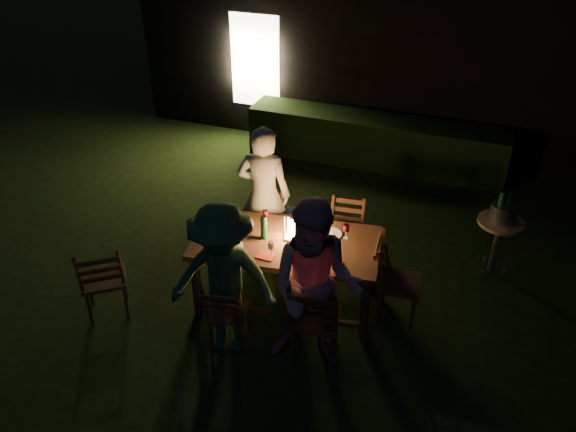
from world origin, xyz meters
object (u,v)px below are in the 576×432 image
at_px(chair_far_left, 264,239).
at_px(bottle_bucket_b, 509,208).
at_px(chair_far_right, 343,248).
at_px(bottle_bucket_a, 500,210).
at_px(person_house_side, 264,195).
at_px(dining_table, 286,247).
at_px(chair_near_right, 315,331).
at_px(lantern, 292,227).
at_px(chair_near_left, 229,322).
at_px(side_table, 500,227).
at_px(person_opp_right, 315,288).
at_px(chair_end, 397,294).
at_px(person_opp_left, 224,281).
at_px(chair_spare, 106,291).
at_px(ice_bucket, 503,213).
at_px(bottle_table, 264,227).

xyz_separation_m(chair_far_left, bottle_bucket_b, (2.77, 0.77, 0.61)).
bearing_deg(chair_far_right, bottle_bucket_a, -168.74).
xyz_separation_m(person_house_side, bottle_bucket_b, (2.78, 0.72, -0.00)).
bearing_deg(dining_table, chair_near_right, -59.77).
distance_m(lantern, bottle_bucket_a, 2.46).
xyz_separation_m(lantern, bottle_bucket_a, (2.07, 1.32, -0.10)).
bearing_deg(chair_far_right, dining_table, 56.91).
distance_m(chair_near_left, lantern, 1.20).
xyz_separation_m(chair_near_left, side_table, (2.49, 2.25, 0.37)).
bearing_deg(chair_near_right, person_opp_right, -89.49).
bearing_deg(person_opp_right, chair_end, 46.50).
distance_m(dining_table, chair_far_left, 1.01).
height_order(person_opp_left, side_table, person_opp_left).
relative_size(chair_end, lantern, 2.88).
relative_size(chair_near_right, person_opp_left, 0.63).
xyz_separation_m(person_house_side, side_table, (2.73, 0.68, -0.25)).
height_order(person_opp_left, lantern, person_opp_left).
height_order(chair_spare, bottle_bucket_a, bottle_bucket_a).
relative_size(dining_table, chair_near_right, 2.00).
bearing_deg(dining_table, chair_far_right, 54.39).
relative_size(lantern, ice_bucket, 1.17).
xyz_separation_m(chair_far_right, person_opp_left, (-0.75, -1.72, 0.57)).
bearing_deg(chair_end, bottle_bucket_a, 137.17).
xyz_separation_m(dining_table, chair_spare, (-1.77, -0.90, -0.44)).
bearing_deg(person_opp_left, ice_bucket, 33.96).
bearing_deg(chair_near_right, dining_table, 120.58).
xyz_separation_m(chair_near_left, chair_near_right, (0.89, 0.13, 0.05)).
relative_size(chair_near_right, person_opp_right, 0.58).
height_order(ice_bucket, bottle_bucket_a, bottle_bucket_a).
bearing_deg(side_table, chair_far_left, -165.04).
relative_size(chair_end, bottle_table, 3.60).
xyz_separation_m(person_house_side, lantern, (0.61, -0.68, 0.10)).
distance_m(chair_near_left, ice_bucket, 3.40).
height_order(chair_spare, person_house_side, person_house_side).
bearing_deg(ice_bucket, bottle_table, -148.85).
height_order(side_table, bottle_bucket_a, bottle_bucket_a).
bearing_deg(bottle_bucket_b, chair_near_left, -137.99).
bearing_deg(chair_far_right, chair_end, 133.97).
height_order(dining_table, person_opp_left, person_opp_left).
relative_size(chair_far_right, person_opp_left, 0.54).
xyz_separation_m(dining_table, lantern, (0.04, 0.06, 0.24)).
bearing_deg(chair_near_right, person_house_side, 119.83).
height_order(lantern, bottle_table, lantern).
height_order(person_house_side, bottle_bucket_b, person_house_side).
bearing_deg(side_table, ice_bucket, 45.00).
relative_size(lantern, bottle_table, 1.25).
xyz_separation_m(chair_end, ice_bucket, (0.95, 1.23, 0.53)).
distance_m(person_opp_right, side_table, 2.70).
bearing_deg(bottle_table, chair_near_left, -95.70).
xyz_separation_m(chair_near_left, lantern, (0.37, 0.89, 0.72)).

